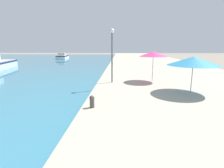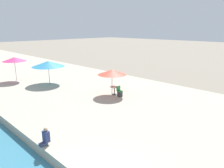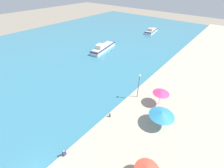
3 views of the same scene
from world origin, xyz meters
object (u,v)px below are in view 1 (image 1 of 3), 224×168
(cafe_umbrella_striped, at_px, (153,54))
(mooring_bollard, at_px, (92,101))
(lamppost, at_px, (112,47))
(fishing_boat_mid, at_px, (63,56))
(cafe_umbrella_white, at_px, (193,61))

(cafe_umbrella_striped, height_order, mooring_bollard, cafe_umbrella_striped)
(mooring_bollard, height_order, lamppost, lamppost)
(fishing_boat_mid, xyz_separation_m, cafe_umbrella_striped, (20.33, -36.44, 2.36))
(lamppost, bearing_deg, fishing_boat_mid, 114.20)
(cafe_umbrella_striped, bearing_deg, fishing_boat_mid, 119.16)
(mooring_bollard, bearing_deg, cafe_umbrella_striped, 58.92)
(fishing_boat_mid, bearing_deg, mooring_bollard, -77.84)
(cafe_umbrella_white, relative_size, lamppost, 0.74)
(cafe_umbrella_striped, relative_size, lamppost, 0.59)
(fishing_boat_mid, distance_m, mooring_bollard, 46.48)
(cafe_umbrella_white, height_order, lamppost, lamppost)
(mooring_bollard, relative_size, lamppost, 0.14)
(mooring_bollard, bearing_deg, fishing_boat_mid, 110.11)
(cafe_umbrella_white, xyz_separation_m, cafe_umbrella_striped, (-1.94, 3.90, 0.28))
(fishing_boat_mid, bearing_deg, lamppost, -73.75)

